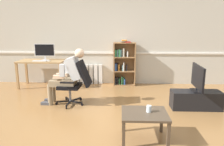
% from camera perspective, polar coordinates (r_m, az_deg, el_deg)
% --- Properties ---
extents(ground_plane, '(18.00, 18.00, 0.00)m').
position_cam_1_polar(ground_plane, '(4.03, -2.71, -12.40)').
color(ground_plane, olive).
extents(back_wall, '(12.00, 0.13, 2.70)m').
position_cam_1_polar(back_wall, '(6.31, -0.68, 9.31)').
color(back_wall, beige).
rests_on(back_wall, ground_plane).
extents(computer_desk, '(1.26, 0.66, 0.76)m').
position_cam_1_polar(computer_desk, '(6.28, -18.27, 2.27)').
color(computer_desk, tan).
rests_on(computer_desk, ground_plane).
extents(imac_monitor, '(0.58, 0.14, 0.46)m').
position_cam_1_polar(imac_monitor, '(6.28, -17.58, 5.73)').
color(imac_monitor, silver).
rests_on(imac_monitor, computer_desk).
extents(keyboard, '(0.38, 0.12, 0.02)m').
position_cam_1_polar(keyboard, '(6.14, -18.77, 3.10)').
color(keyboard, silver).
rests_on(keyboard, computer_desk).
extents(computer_mouse, '(0.06, 0.10, 0.03)m').
position_cam_1_polar(computer_mouse, '(6.07, -16.51, 3.21)').
color(computer_mouse, white).
rests_on(computer_mouse, computer_desk).
extents(bookshelf, '(0.63, 0.30, 1.32)m').
position_cam_1_polar(bookshelf, '(6.17, 3.03, 2.53)').
color(bookshelf, olive).
rests_on(bookshelf, ground_plane).
extents(radiator, '(0.95, 0.08, 0.58)m').
position_cam_1_polar(radiator, '(6.42, -6.84, -0.25)').
color(radiator, white).
rests_on(radiator, ground_plane).
extents(office_chair, '(0.80, 0.62, 0.98)m').
position_cam_1_polar(office_chair, '(4.68, -9.52, -2.15)').
color(office_chair, black).
rests_on(office_chair, ground_plane).
extents(person_seated, '(0.97, 0.40, 1.23)m').
position_cam_1_polar(person_seated, '(4.70, -11.77, -0.56)').
color(person_seated, '#937F60').
rests_on(person_seated, ground_plane).
extents(tv_stand, '(1.01, 0.36, 0.38)m').
position_cam_1_polar(tv_stand, '(4.80, 21.49, -6.70)').
color(tv_stand, black).
rests_on(tv_stand, ground_plane).
extents(tv_screen, '(0.22, 0.79, 0.54)m').
position_cam_1_polar(tv_screen, '(4.67, 21.96, -1.20)').
color(tv_screen, black).
rests_on(tv_screen, tv_stand).
extents(coffee_table, '(0.68, 0.57, 0.44)m').
position_cam_1_polar(coffee_table, '(3.27, 8.67, -11.40)').
color(coffee_table, '#4C3D2D').
rests_on(coffee_table, ground_plane).
extents(drinking_glass, '(0.07, 0.07, 0.10)m').
position_cam_1_polar(drinking_glass, '(3.26, 9.84, -9.40)').
color(drinking_glass, silver).
rests_on(drinking_glass, coffee_table).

